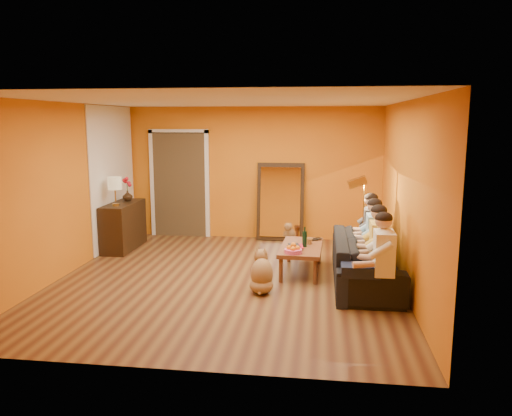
# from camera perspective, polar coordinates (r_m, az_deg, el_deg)

# --- Properties ---
(room_shell) EXTENTS (5.00, 5.50, 2.60)m
(room_shell) POSITION_cam_1_polar(r_m,az_deg,el_deg) (7.55, -2.76, 2.13)
(room_shell) COLOR brown
(room_shell) RESTS_ON ground
(white_accent) EXTENTS (0.02, 1.90, 2.58)m
(white_accent) POSITION_cam_1_polar(r_m,az_deg,el_deg) (9.60, -16.03, 3.43)
(white_accent) COLOR white
(white_accent) RESTS_ON wall_left
(doorway_recess) EXTENTS (1.06, 0.30, 2.10)m
(doorway_recess) POSITION_cam_1_polar(r_m,az_deg,el_deg) (10.30, -8.53, 2.72)
(doorway_recess) COLOR #3F2D19
(doorway_recess) RESTS_ON floor
(door_jamb_left) EXTENTS (0.08, 0.06, 2.20)m
(door_jamb_left) POSITION_cam_1_polar(r_m,az_deg,el_deg) (10.36, -11.75, 2.67)
(door_jamb_left) COLOR white
(door_jamb_left) RESTS_ON wall_back
(door_jamb_right) EXTENTS (0.08, 0.06, 2.20)m
(door_jamb_right) POSITION_cam_1_polar(r_m,az_deg,el_deg) (10.05, -5.59, 2.60)
(door_jamb_right) COLOR white
(door_jamb_right) RESTS_ON wall_back
(door_header) EXTENTS (1.22, 0.06, 0.08)m
(door_header) POSITION_cam_1_polar(r_m,az_deg,el_deg) (10.11, -8.88, 8.66)
(door_header) COLOR white
(door_header) RESTS_ON wall_back
(mirror_frame) EXTENTS (0.92, 0.27, 1.51)m
(mirror_frame) POSITION_cam_1_polar(r_m,az_deg,el_deg) (9.78, 2.81, 0.72)
(mirror_frame) COLOR #311E10
(mirror_frame) RESTS_ON floor
(mirror_glass) EXTENTS (0.78, 0.21, 1.35)m
(mirror_glass) POSITION_cam_1_polar(r_m,az_deg,el_deg) (9.74, 2.79, 0.68)
(mirror_glass) COLOR white
(mirror_glass) RESTS_ON mirror_frame
(sideboard) EXTENTS (0.44, 1.18, 0.85)m
(sideboard) POSITION_cam_1_polar(r_m,az_deg,el_deg) (9.46, -14.89, -1.99)
(sideboard) COLOR #311E10
(sideboard) RESTS_ON floor
(table_lamp) EXTENTS (0.24, 0.24, 0.51)m
(table_lamp) POSITION_cam_1_polar(r_m,az_deg,el_deg) (9.07, -15.80, 1.84)
(table_lamp) COLOR beige
(table_lamp) RESTS_ON sideboard
(sofa) EXTENTS (2.30, 0.90, 0.67)m
(sofa) POSITION_cam_1_polar(r_m,az_deg,el_deg) (7.45, 12.40, -5.79)
(sofa) COLOR black
(sofa) RESTS_ON floor
(coffee_table) EXTENTS (0.67, 1.24, 0.42)m
(coffee_table) POSITION_cam_1_polar(r_m,az_deg,el_deg) (7.81, 5.18, -5.81)
(coffee_table) COLOR brown
(coffee_table) RESTS_ON floor
(floor_lamp) EXTENTS (0.31, 0.25, 1.44)m
(floor_lamp) POSITION_cam_1_polar(r_m,az_deg,el_deg) (8.05, 12.17, -1.79)
(floor_lamp) COLOR #B78A35
(floor_lamp) RESTS_ON floor
(dog) EXTENTS (0.43, 0.57, 0.60)m
(dog) POSITION_cam_1_polar(r_m,az_deg,el_deg) (6.88, 0.68, -7.17)
(dog) COLOR #9E7347
(dog) RESTS_ON floor
(person_far_left) EXTENTS (0.70, 0.44, 1.22)m
(person_far_left) POSITION_cam_1_polar(r_m,az_deg,el_deg) (6.43, 14.37, -5.85)
(person_far_left) COLOR white
(person_far_left) RESTS_ON sofa
(person_mid_left) EXTENTS (0.70, 0.44, 1.22)m
(person_mid_left) POSITION_cam_1_polar(r_m,az_deg,el_deg) (6.96, 13.85, -4.62)
(person_mid_left) COLOR #E8C34D
(person_mid_left) RESTS_ON sofa
(person_mid_right) EXTENTS (0.70, 0.44, 1.22)m
(person_mid_right) POSITION_cam_1_polar(r_m,az_deg,el_deg) (7.49, 13.40, -3.57)
(person_mid_right) COLOR #93C3E3
(person_mid_right) RESTS_ON sofa
(person_far_right) EXTENTS (0.70, 0.44, 1.22)m
(person_far_right) POSITION_cam_1_polar(r_m,az_deg,el_deg) (8.02, 13.02, -2.66)
(person_far_right) COLOR #39383E
(person_far_right) RESTS_ON sofa
(fruit_bowl) EXTENTS (0.26, 0.26, 0.16)m
(fruit_bowl) POSITION_cam_1_polar(r_m,az_deg,el_deg) (7.30, 4.28, -4.56)
(fruit_bowl) COLOR #E6518B
(fruit_bowl) RESTS_ON coffee_table
(wine_bottle) EXTENTS (0.07, 0.07, 0.31)m
(wine_bottle) POSITION_cam_1_polar(r_m,az_deg,el_deg) (7.67, 5.58, -3.30)
(wine_bottle) COLOR black
(wine_bottle) RESTS_ON coffee_table
(tumbler) EXTENTS (0.10, 0.10, 0.09)m
(tumbler) POSITION_cam_1_polar(r_m,az_deg,el_deg) (7.85, 6.12, -3.80)
(tumbler) COLOR #B27F3F
(tumbler) RESTS_ON coffee_table
(laptop) EXTENTS (0.38, 0.32, 0.03)m
(laptop) POSITION_cam_1_polar(r_m,az_deg,el_deg) (8.09, 6.59, -3.66)
(laptop) COLOR black
(laptop) RESTS_ON coffee_table
(book_lower) EXTENTS (0.25, 0.29, 0.02)m
(book_lower) POSITION_cam_1_polar(r_m,az_deg,el_deg) (7.57, 3.78, -4.57)
(book_lower) COLOR #311E10
(book_lower) RESTS_ON coffee_table
(book_mid) EXTENTS (0.23, 0.30, 0.02)m
(book_mid) POSITION_cam_1_polar(r_m,az_deg,el_deg) (7.57, 3.86, -4.39)
(book_mid) COLOR red
(book_mid) RESTS_ON book_lower
(book_upper) EXTENTS (0.20, 0.24, 0.02)m
(book_upper) POSITION_cam_1_polar(r_m,az_deg,el_deg) (7.55, 3.77, -4.28)
(book_upper) COLOR black
(book_upper) RESTS_ON book_mid
(vase) EXTENTS (0.18, 0.18, 0.19)m
(vase) POSITION_cam_1_polar(r_m,az_deg,el_deg) (9.59, -14.47, 1.36)
(vase) COLOR #311E10
(vase) RESTS_ON sideboard
(flowers) EXTENTS (0.17, 0.17, 0.45)m
(flowers) POSITION_cam_1_polar(r_m,az_deg,el_deg) (9.56, -14.53, 2.84)
(flowers) COLOR red
(flowers) RESTS_ON vase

